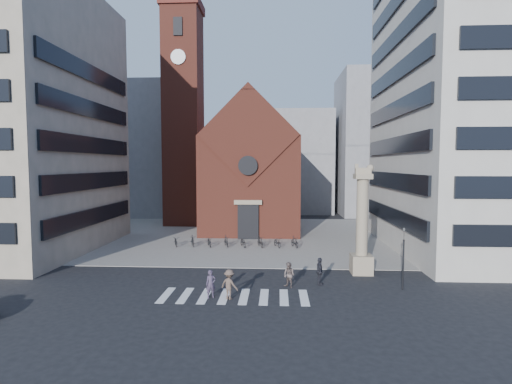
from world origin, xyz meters
TOP-DOWN VIEW (x-y plane):
  - ground at (0.00, 0.00)m, footprint 120.00×120.00m
  - piazza at (0.00, 19.00)m, footprint 46.00×30.00m
  - zebra_crossing at (0.55, -3.00)m, footprint 10.20×3.20m
  - church at (0.00, 25.04)m, footprint 12.00×16.65m
  - campanile at (-10.00, 28.00)m, footprint 5.50×5.50m
  - building_left at (-24.00, 10.00)m, footprint 18.00×20.00m
  - building_right at (24.00, 12.00)m, footprint 18.00×22.00m
  - bg_block_left at (-20.00, 40.00)m, footprint 16.00×14.00m
  - bg_block_mid at (6.00, 45.00)m, footprint 14.00×12.00m
  - bg_block_right at (22.00, 42.00)m, footprint 16.00×14.00m
  - lion_column at (10.01, 3.00)m, footprint 1.63×1.60m
  - traffic_light at (12.00, -1.00)m, footprint 0.13×0.16m
  - pedestrian_0 at (-0.94, -3.34)m, footprint 0.78×0.66m
  - pedestrian_1 at (4.19, -0.89)m, footprint 1.10×1.07m
  - pedestrian_2 at (6.39, -0.19)m, footprint 0.56×1.19m
  - pedestrian_3 at (0.30, -3.53)m, footprint 1.43×1.22m
  - scooter_0 at (-7.31, 12.51)m, footprint 1.27×2.05m
  - scooter_1 at (-5.54, 12.51)m, footprint 1.11×1.95m
  - scooter_2 at (-3.76, 12.51)m, footprint 1.27×2.05m
  - scooter_3 at (-1.98, 12.51)m, footprint 1.11×1.95m
  - scooter_4 at (-0.20, 12.51)m, footprint 1.27×2.05m
  - scooter_5 at (1.58, 12.51)m, footprint 1.11×1.95m
  - scooter_6 at (3.36, 12.51)m, footprint 1.27×2.05m
  - scooter_7 at (5.14, 12.51)m, footprint 1.11×1.95m

SIDE VIEW (x-z plane):
  - ground at x=0.00m, z-range 0.00..0.00m
  - zebra_crossing at x=0.55m, z-range 0.00..0.01m
  - piazza at x=0.00m, z-range 0.00..0.05m
  - scooter_0 at x=-7.31m, z-range 0.05..1.07m
  - scooter_2 at x=-3.76m, z-range 0.05..1.07m
  - scooter_4 at x=-0.20m, z-range 0.05..1.07m
  - scooter_6 at x=3.36m, z-range 0.05..1.07m
  - scooter_1 at x=-5.54m, z-range 0.05..1.18m
  - scooter_3 at x=-1.98m, z-range 0.05..1.18m
  - scooter_5 at x=1.58m, z-range 0.05..1.18m
  - scooter_7 at x=5.14m, z-range 0.05..1.18m
  - pedestrian_1 at x=4.19m, z-range 0.00..1.78m
  - pedestrian_0 at x=-0.94m, z-range 0.00..1.81m
  - pedestrian_3 at x=0.30m, z-range 0.00..1.92m
  - pedestrian_2 at x=6.39m, z-range 0.00..1.98m
  - traffic_light at x=12.00m, z-range 0.14..4.44m
  - lion_column at x=10.01m, z-range -0.88..7.79m
  - church at x=0.00m, z-range -1.02..16.98m
  - bg_block_mid at x=6.00m, z-range 0.00..18.00m
  - bg_block_left at x=-20.00m, z-range 0.00..22.00m
  - bg_block_right at x=22.00m, z-range 0.00..24.00m
  - building_left at x=-24.00m, z-range 0.00..26.00m
  - campanile at x=-10.00m, z-range 0.14..31.34m
  - building_right at x=24.00m, z-range 0.00..32.00m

